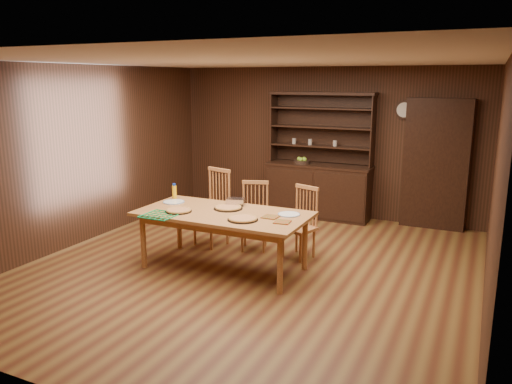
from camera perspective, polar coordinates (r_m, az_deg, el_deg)
The scene contains 20 objects.
floor at distance 6.53m, azimuth -0.65°, elevation -8.67°, with size 6.00×6.00×0.00m, color brown.
room_shell at distance 6.13m, azimuth -0.69°, elevation 5.20°, with size 6.00×6.00×6.00m.
china_hutch at distance 8.82m, azimuth 7.17°, elevation 0.96°, with size 1.84×0.52×2.17m.
doorway at distance 8.50m, azimuth 19.84°, elevation 2.97°, with size 1.00×0.18×2.10m, color black.
wall_clock at distance 8.53m, azimuth 16.60°, elevation 8.99°, with size 0.30×0.05×0.30m.
dining_table at distance 6.31m, azimuth -3.76°, elevation -2.92°, with size 2.16×1.08×0.75m.
chair_left at distance 7.33m, azimuth -4.73°, elevation -1.41°, with size 0.56×0.55×1.12m.
chair_center at distance 7.13m, azimuth -0.16°, elevation -2.45°, with size 0.50×0.49×0.97m.
chair_right at distance 6.82m, azimuth 5.30°, elevation -3.18°, with size 0.50×0.49×0.98m.
pizza_left at distance 6.37m, azimuth -8.84°, elevation -2.10°, with size 0.33×0.33×0.04m.
pizza_right at distance 5.93m, azimuth -1.52°, elevation -3.06°, with size 0.37×0.37×0.04m.
pizza_center at distance 6.45m, azimuth -3.20°, elevation -1.79°, with size 0.37×0.37×0.04m.
cooling_rack at distance 6.24m, azimuth -10.92°, elevation -2.57°, with size 0.39×0.39×0.02m, color #0DAD58, non-canonical shape.
plate_left at distance 6.86m, azimuth -9.38°, elevation -1.12°, with size 0.29×0.29×0.02m.
plate_right at distance 6.16m, azimuth 3.78°, elevation -2.56°, with size 0.27×0.27×0.02m.
foil_dish at distance 6.62m, azimuth -2.33°, elevation -1.13°, with size 0.23×0.17×0.09m, color white.
juice_bottle at distance 7.04m, azimuth -9.31°, elevation 0.02°, with size 0.06×0.06×0.22m.
pot_holder_a at distance 5.84m, azimuth 3.03°, elevation -3.43°, with size 0.18×0.18×0.01m, color red.
pot_holder_b at distance 6.04m, azimuth 1.66°, elevation -2.86°, with size 0.18×0.18×0.01m, color red.
fruit_bowl at distance 8.78m, azimuth 5.26°, elevation 3.53°, with size 0.29×0.29×0.12m.
Camera 1 is at (2.66, -5.46, 2.39)m, focal length 35.00 mm.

